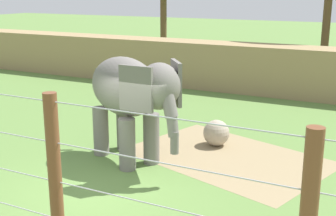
% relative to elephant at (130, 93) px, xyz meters
% --- Properties ---
extents(ground_plane, '(120.00, 120.00, 0.00)m').
position_rel_elephant_xyz_m(ground_plane, '(0.31, -1.87, -1.95)').
color(ground_plane, '#5B7F3D').
extents(dirt_patch, '(6.25, 5.07, 0.01)m').
position_rel_elephant_xyz_m(dirt_patch, '(2.24, 1.55, -1.94)').
color(dirt_patch, '#937F5B').
rests_on(dirt_patch, ground).
extents(embankment_wall, '(36.00, 1.80, 2.18)m').
position_rel_elephant_xyz_m(embankment_wall, '(0.31, 10.18, -0.86)').
color(embankment_wall, '#997F56').
rests_on(embankment_wall, ground).
extents(elephant, '(3.65, 2.65, 2.94)m').
position_rel_elephant_xyz_m(elephant, '(0.00, 0.00, 0.00)').
color(elephant, slate).
rests_on(elephant, ground).
extents(enrichment_ball, '(0.80, 0.80, 0.80)m').
position_rel_elephant_xyz_m(enrichment_ball, '(1.59, 2.33, -1.55)').
color(enrichment_ball, tan).
rests_on(enrichment_ball, ground).
extents(water_tub, '(1.10, 1.10, 0.35)m').
position_rel_elephant_xyz_m(water_tub, '(-2.90, 6.61, -1.77)').
color(water_tub, slate).
rests_on(water_tub, ground).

